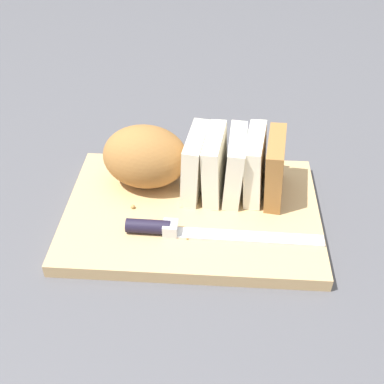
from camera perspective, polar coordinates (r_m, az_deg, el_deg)
ground_plane at (r=0.73m, az=-0.00°, el=-3.05°), size 3.00×3.00×0.00m
cutting_board at (r=0.72m, az=-0.00°, el=-2.46°), size 0.38×0.27×0.02m
bread_loaf at (r=0.72m, az=-0.54°, el=3.74°), size 0.28×0.11×0.10m
bread_knife at (r=0.67m, az=-1.45°, el=-4.48°), size 0.27×0.02×0.02m
crumb_near_knife at (r=0.75m, az=1.70°, el=0.54°), size 0.00×0.00×0.00m
crumb_near_loaf at (r=0.66m, az=-0.53°, el=-5.54°), size 0.00×0.00×0.00m
crumb_stray_left at (r=0.69m, az=-3.68°, el=-3.91°), size 0.00×0.00×0.00m
crumb_stray_right at (r=0.72m, az=-7.03°, el=-1.73°), size 0.01×0.01×0.01m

